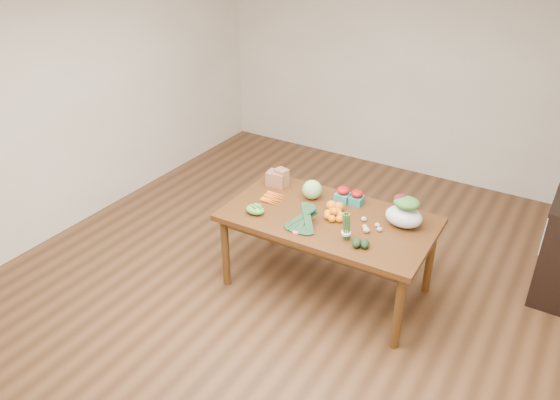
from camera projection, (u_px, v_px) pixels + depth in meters
The scene contains 24 objects.
floor at pixel (279, 288), 5.00m from camera, with size 6.00×6.00×0.00m, color brown.
room_walls at pixel (279, 153), 4.35m from camera, with size 5.02×6.02×2.70m.
dining_table at pixel (327, 253), 4.84m from camera, with size 1.78×0.99×0.75m, color #4F2C12.
dish_towel at pixel (547, 227), 4.89m from camera, with size 0.02×0.28×0.45m, color white.
paper_bag at pixel (277, 177), 5.13m from camera, with size 0.24×0.20×0.17m, color #A06D47, non-canonical shape.
cabbage at pixel (312, 190), 4.90m from camera, with size 0.18×0.18×0.18m, color #98B769.
strawberry_basket_a at pixel (343, 196), 4.87m from camera, with size 0.12×0.12×0.11m, color red, non-canonical shape.
strawberry_basket_b at pixel (357, 199), 4.83m from camera, with size 0.12×0.12×0.10m, color #B30B0C, non-canonical shape.
orange_a at pixel (331, 205), 4.74m from camera, with size 0.09×0.09×0.09m, color orange.
orange_b at pixel (339, 207), 4.72m from camera, with size 0.09×0.09×0.09m, color #FF5D0F.
orange_c at pixel (337, 213), 4.64m from camera, with size 0.08×0.08×0.08m, color orange.
mandarin_cluster at pixel (334, 213), 4.61m from camera, with size 0.18×0.18×0.10m, color #FFA60F, non-canonical shape.
carrots at pixel (274, 198), 4.92m from camera, with size 0.22×0.22×0.03m, color orange, non-canonical shape.
snap_pea_bag at pixel (255, 210), 4.69m from camera, with size 0.17×0.13×0.08m, color #55B33C.
kale_bunch at pixel (302, 220), 4.46m from camera, with size 0.32×0.40×0.16m, color black, non-canonical shape.
asparagus_bundle at pixel (347, 226), 4.28m from camera, with size 0.08×0.08×0.25m, color #4C7636, non-canonical shape.
potato_a at pixel (365, 227), 4.48m from camera, with size 0.05×0.04×0.04m, color tan.
potato_b at pixel (366, 230), 4.43m from camera, with size 0.06×0.05×0.05m, color #D3C17A.
potato_c at pixel (377, 225), 4.50m from camera, with size 0.04×0.04×0.04m, color tan.
potato_d at pixel (364, 219), 4.59m from camera, with size 0.05×0.04×0.04m, color #DCBF7F.
potato_e at pixel (380, 229), 4.44m from camera, with size 0.05×0.04×0.04m, color tan.
avocado_a at pixel (357, 243), 4.24m from camera, with size 0.07×0.11×0.07m, color black.
avocado_b at pixel (365, 244), 4.23m from camera, with size 0.07×0.10×0.07m, color black.
salad_bag at pixel (404, 213), 4.48m from camera, with size 0.31×0.23×0.24m, color silver, non-canonical shape.
Camera 1 is at (2.08, -3.40, 3.13)m, focal length 35.00 mm.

